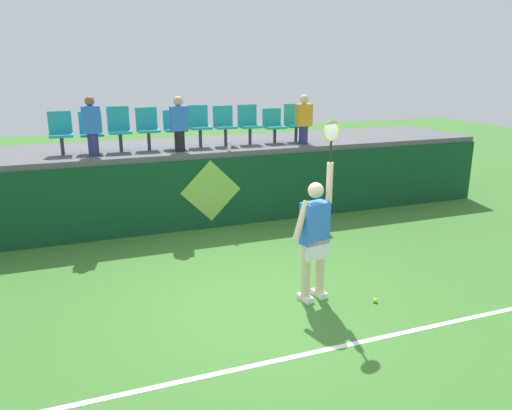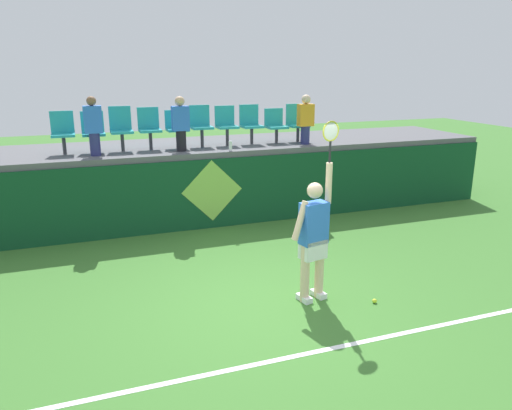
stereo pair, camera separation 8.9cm
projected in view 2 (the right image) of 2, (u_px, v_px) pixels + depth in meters
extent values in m
plane|color=#3D752D|center=(263.00, 304.00, 7.00)|extent=(40.00, 40.00, 0.00)
cube|color=#0F4223|center=(200.00, 194.00, 10.09)|extent=(13.93, 0.20, 1.44)
cube|color=#56565B|center=(187.00, 147.00, 10.94)|extent=(13.93, 2.45, 0.12)
cube|color=white|center=(304.00, 354.00, 5.77)|extent=(12.54, 0.08, 0.01)
cube|color=white|center=(304.00, 298.00, 7.07)|extent=(0.17, 0.28, 0.08)
cube|color=white|center=(318.00, 294.00, 7.20)|extent=(0.17, 0.28, 0.08)
cylinder|color=beige|center=(305.00, 273.00, 6.97)|extent=(0.13, 0.13, 0.85)
cylinder|color=beige|center=(319.00, 269.00, 7.10)|extent=(0.13, 0.13, 0.85)
cube|color=white|center=(313.00, 249.00, 6.94)|extent=(0.40, 0.29, 0.28)
cube|color=blue|center=(314.00, 223.00, 6.83)|extent=(0.42, 0.29, 0.60)
sphere|color=beige|center=(315.00, 191.00, 6.71)|extent=(0.22, 0.22, 0.22)
cylinder|color=beige|center=(300.00, 221.00, 6.69)|extent=(0.27, 0.14, 0.55)
cylinder|color=beige|center=(329.00, 183.00, 6.81)|extent=(0.09, 0.09, 0.58)
cylinder|color=black|center=(330.00, 152.00, 6.69)|extent=(0.03, 0.03, 0.30)
torus|color=gold|center=(331.00, 131.00, 6.61)|extent=(0.28, 0.08, 0.28)
ellipsoid|color=silver|center=(331.00, 131.00, 6.61)|extent=(0.24, 0.07, 0.24)
sphere|color=#D1E533|center=(375.00, 301.00, 7.01)|extent=(0.07, 0.07, 0.07)
cylinder|color=white|center=(230.00, 146.00, 10.10)|extent=(0.07, 0.07, 0.21)
cylinder|color=#38383D|center=(64.00, 146.00, 9.68)|extent=(0.07, 0.07, 0.36)
cube|color=teal|center=(63.00, 135.00, 9.62)|extent=(0.44, 0.42, 0.05)
cube|color=teal|center=(62.00, 122.00, 9.73)|extent=(0.44, 0.04, 0.43)
cylinder|color=#38383D|center=(95.00, 144.00, 9.86)|extent=(0.07, 0.07, 0.35)
cube|color=teal|center=(94.00, 134.00, 9.81)|extent=(0.44, 0.42, 0.05)
cube|color=teal|center=(92.00, 122.00, 9.92)|extent=(0.44, 0.04, 0.42)
cylinder|color=#38383D|center=(123.00, 142.00, 10.04)|extent=(0.07, 0.07, 0.37)
cube|color=teal|center=(122.00, 132.00, 9.98)|extent=(0.44, 0.42, 0.05)
cube|color=teal|center=(120.00, 118.00, 10.08)|extent=(0.44, 0.04, 0.48)
cylinder|color=#38383D|center=(151.00, 141.00, 10.22)|extent=(0.07, 0.07, 0.37)
cube|color=teal|center=(150.00, 131.00, 10.17)|extent=(0.44, 0.42, 0.05)
cube|color=teal|center=(148.00, 118.00, 10.27)|extent=(0.44, 0.04, 0.44)
cylinder|color=#38383D|center=(178.00, 140.00, 10.41)|extent=(0.07, 0.07, 0.37)
cube|color=teal|center=(177.00, 130.00, 10.35)|extent=(0.44, 0.42, 0.05)
cube|color=teal|center=(175.00, 119.00, 10.47)|extent=(0.44, 0.04, 0.37)
cylinder|color=#38383D|center=(202.00, 138.00, 10.58)|extent=(0.07, 0.07, 0.39)
cube|color=teal|center=(202.00, 128.00, 10.52)|extent=(0.44, 0.42, 0.05)
cube|color=teal|center=(199.00, 115.00, 10.63)|extent=(0.44, 0.04, 0.44)
cylinder|color=#38383D|center=(227.00, 137.00, 10.77)|extent=(0.07, 0.07, 0.38)
cube|color=teal|center=(227.00, 127.00, 10.71)|extent=(0.44, 0.42, 0.05)
cube|color=teal|center=(224.00, 115.00, 10.82)|extent=(0.44, 0.04, 0.42)
cylinder|color=#38383D|center=(252.00, 136.00, 10.95)|extent=(0.07, 0.07, 0.37)
cube|color=teal|center=(252.00, 126.00, 10.90)|extent=(0.44, 0.42, 0.05)
cube|color=teal|center=(249.00, 114.00, 11.00)|extent=(0.44, 0.04, 0.44)
cylinder|color=#38383D|center=(277.00, 136.00, 11.15)|extent=(0.07, 0.07, 0.33)
cube|color=teal|center=(277.00, 127.00, 11.10)|extent=(0.44, 0.42, 0.05)
cube|color=teal|center=(274.00, 117.00, 11.22)|extent=(0.44, 0.04, 0.38)
cylinder|color=#38383D|center=(298.00, 134.00, 11.33)|extent=(0.07, 0.07, 0.34)
cube|color=teal|center=(298.00, 126.00, 11.27)|extent=(0.44, 0.42, 0.05)
cube|color=teal|center=(295.00, 114.00, 11.38)|extent=(0.44, 0.04, 0.46)
cylinder|color=navy|center=(305.00, 135.00, 10.97)|extent=(0.20, 0.20, 0.40)
cube|color=orange|center=(306.00, 115.00, 10.85)|extent=(0.34, 0.20, 0.48)
sphere|color=beige|center=(306.00, 99.00, 10.76)|extent=(0.20, 0.20, 0.20)
cylinder|color=black|center=(181.00, 141.00, 10.06)|extent=(0.20, 0.20, 0.42)
cube|color=blue|center=(180.00, 118.00, 9.94)|extent=(0.34, 0.20, 0.49)
sphere|color=#DBAD84|center=(180.00, 101.00, 9.85)|extent=(0.20, 0.20, 0.20)
cylinder|color=navy|center=(95.00, 144.00, 9.55)|extent=(0.20, 0.20, 0.44)
cube|color=blue|center=(93.00, 119.00, 9.42)|extent=(0.34, 0.20, 0.51)
sphere|color=brown|center=(91.00, 101.00, 9.33)|extent=(0.18, 0.18, 0.18)
cube|color=#0F4223|center=(213.00, 228.00, 10.26)|extent=(0.90, 0.01, 0.00)
plane|color=#8CC64C|center=(212.00, 191.00, 10.04)|extent=(1.27, 0.00, 1.27)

